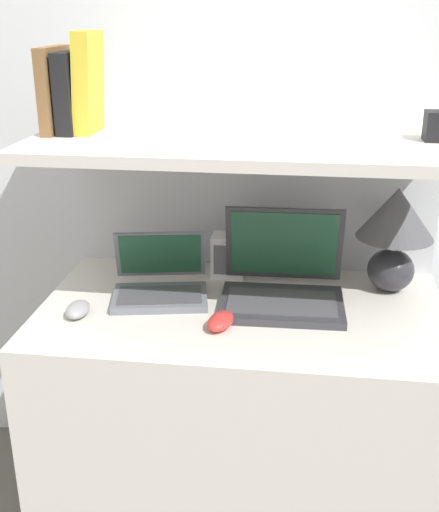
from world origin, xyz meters
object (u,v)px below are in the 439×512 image
table_lamp (395,227)px  computer_mouse (221,321)px  second_mouse (78,309)px  book_yellow (88,83)px  laptop_small (160,283)px  laptop_large (282,284)px  book_brown (55,90)px  router_box (228,256)px  book_black (71,92)px

table_lamp → computer_mouse: 0.55m
computer_mouse → second_mouse: 0.37m
book_yellow → laptop_small: bearing=-7.1°
computer_mouse → laptop_large: bearing=51.0°
laptop_small → second_mouse: 0.24m
computer_mouse → book_brown: 0.71m
router_box → book_black: book_black is taller
router_box → book_brown: (-0.42, -0.14, 0.48)m
laptop_small → computer_mouse: size_ratio=2.58×
book_black → table_lamp: bearing=6.9°
laptop_large → book_brown: 0.77m
book_yellow → second_mouse: bearing=-94.1°
laptop_small → book_black: book_black is taller
book_yellow → laptop_large: bearing=-1.1°
book_yellow → table_lamp: bearing=7.3°
laptop_large → book_black: bearing=179.0°
laptop_small → book_black: size_ratio=1.46×
second_mouse → table_lamp: bearing=18.7°
book_brown → laptop_small: bearing=-4.7°
table_lamp → laptop_large: 0.34m
computer_mouse → book_black: 0.68m
table_lamp → laptop_small: size_ratio=1.02×
laptop_large → book_yellow: book_yellow is taller
computer_mouse → router_box: router_box is taller
book_brown → book_yellow: size_ratio=0.84×
second_mouse → book_brown: bearing=113.9°
laptop_large → book_brown: book_brown is taller
laptop_large → table_lamp: bearing=20.9°
computer_mouse → router_box: 0.33m
laptop_large → book_yellow: 0.72m
book_brown → computer_mouse: bearing=-22.8°
laptop_small → table_lamp: bearing=11.2°
computer_mouse → book_brown: book_brown is taller
laptop_small → book_yellow: book_yellow is taller
laptop_large → second_mouse: bearing=-162.6°
laptop_small → book_yellow: 0.55m
laptop_large → second_mouse: laptop_large is taller
router_box → book_black: 0.63m
laptop_large → laptop_small: size_ratio=1.14×
second_mouse → book_yellow: 0.57m
laptop_small → router_box: (0.17, 0.16, 0.03)m
laptop_large → book_brown: bearing=179.0°
router_box → book_brown: 0.66m
laptop_small → router_box: size_ratio=2.28×
table_lamp → router_box: 0.48m
book_brown → book_yellow: (0.09, 0.00, 0.02)m
laptop_large → book_yellow: size_ratio=1.33×
table_lamp → book_black: book_black is taller
second_mouse → computer_mouse: bearing=-2.5°
table_lamp → book_yellow: bearing=-172.7°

